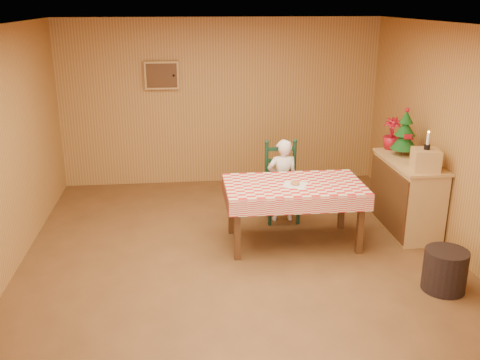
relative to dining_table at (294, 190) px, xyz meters
name	(u,v)px	position (x,y,z in m)	size (l,w,h in m)	color
ground	(242,265)	(-0.68, -0.53, -0.69)	(6.00, 6.00, 0.00)	brown
cabin_walls	(237,96)	(-0.69, 0.00, 1.14)	(5.10, 6.05, 2.65)	#AE7C3F
dining_table	(294,190)	(0.00, 0.00, 0.00)	(1.66, 0.96, 0.77)	#4F2D15
ladder_chair	(281,183)	(0.00, 0.79, -0.18)	(0.44, 0.40, 1.08)	black
seated_child	(282,180)	(0.00, 0.73, -0.13)	(0.41, 0.27, 1.12)	white
napkin	(295,185)	(0.00, -0.05, 0.08)	(0.26, 0.26, 0.00)	white
donut	(295,183)	(0.00, -0.05, 0.10)	(0.11, 0.11, 0.04)	#C78347
shelf_unit	(406,195)	(1.53, 0.26, -0.22)	(0.54, 1.24, 0.93)	tan
crate	(426,160)	(1.54, -0.14, 0.37)	(0.30, 0.30, 0.25)	tan
christmas_tree	(405,134)	(1.54, 0.51, 0.52)	(0.34, 0.34, 0.62)	#4F2D15
flower_arrangement	(392,134)	(1.49, 0.81, 0.45)	(0.24, 0.24, 0.42)	maroon
candle_set	(427,144)	(1.54, -0.14, 0.56)	(0.07, 0.07, 0.22)	black
storage_bin	(445,270)	(1.32, -1.28, -0.47)	(0.44, 0.44, 0.44)	black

